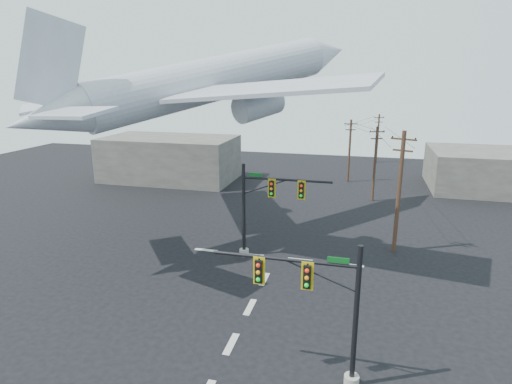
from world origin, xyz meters
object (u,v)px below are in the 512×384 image
(utility_pole_b, at_px, (375,163))
(utility_pole_d, at_px, (378,137))
(signal_mast_far, at_px, (262,209))
(airliner, at_px, (217,80))
(signal_mast_near, at_px, (323,310))
(utility_pole_c, at_px, (350,150))
(utility_pole_a, at_px, (399,190))

(utility_pole_b, xyz_separation_m, utility_pole_d, (0.81, 24.20, -0.32))
(signal_mast_far, bearing_deg, airliner, 138.96)
(airliner, bearing_deg, utility_pole_b, -7.82)
(signal_mast_near, height_order, utility_pole_c, utility_pole_c)
(utility_pole_a, bearing_deg, signal_mast_near, -82.03)
(utility_pole_b, bearing_deg, utility_pole_a, -104.25)
(utility_pole_b, relative_size, utility_pole_d, 1.08)
(signal_mast_far, distance_m, utility_pole_c, 28.52)
(utility_pole_a, relative_size, utility_pole_d, 1.25)
(signal_mast_far, bearing_deg, utility_pole_c, 78.64)
(utility_pole_a, xyz_separation_m, airliner, (-15.53, 0.41, 8.61))
(signal_mast_far, bearing_deg, utility_pole_a, 20.86)
(signal_mast_near, relative_size, airliner, 0.24)
(utility_pole_a, height_order, airliner, airliner)
(signal_mast_near, distance_m, utility_pole_b, 32.61)
(signal_mast_near, distance_m, utility_pole_c, 41.39)
(utility_pole_a, distance_m, utility_pole_b, 15.18)
(utility_pole_d, bearing_deg, signal_mast_near, -110.46)
(utility_pole_b, relative_size, utility_pole_c, 1.02)
(signal_mast_near, relative_size, utility_pole_b, 0.82)
(signal_mast_far, relative_size, utility_pole_a, 0.76)
(signal_mast_far, xyz_separation_m, airliner, (-5.06, 4.40, 9.79))
(utility_pole_b, bearing_deg, airliner, -153.89)
(signal_mast_far, xyz_separation_m, utility_pole_b, (8.84, 19.07, 0.45))
(signal_mast_far, bearing_deg, signal_mast_near, -65.41)
(utility_pole_b, height_order, utility_pole_c, utility_pole_b)
(airliner, bearing_deg, signal_mast_far, -95.39)
(signal_mast_far, relative_size, airliner, 0.26)
(signal_mast_near, xyz_separation_m, airliner, (-11.20, 17.82, 10.06))
(signal_mast_far, height_order, utility_pole_d, utility_pole_d)
(utility_pole_c, xyz_separation_m, airliner, (-10.68, -23.56, 9.42))
(utility_pole_b, distance_m, utility_pole_d, 24.22)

